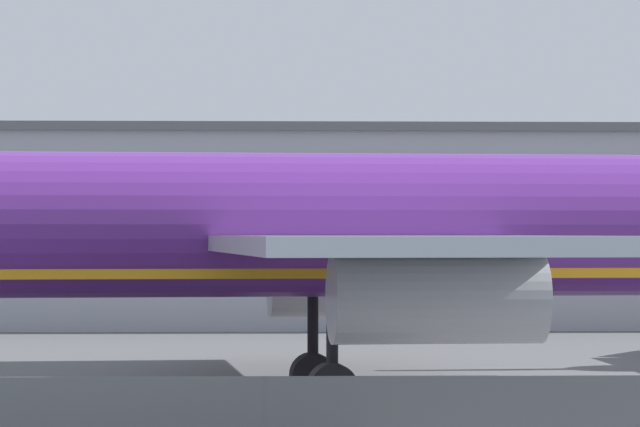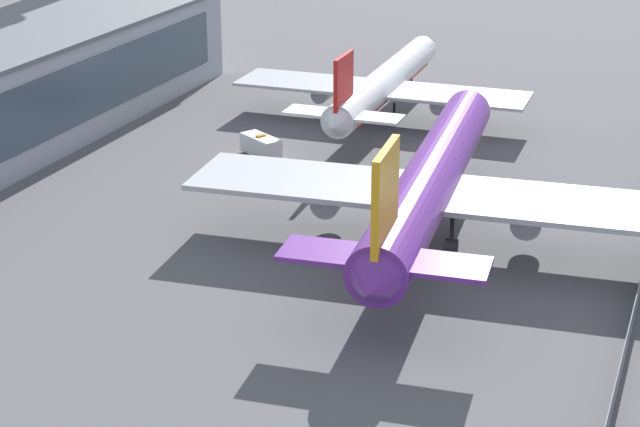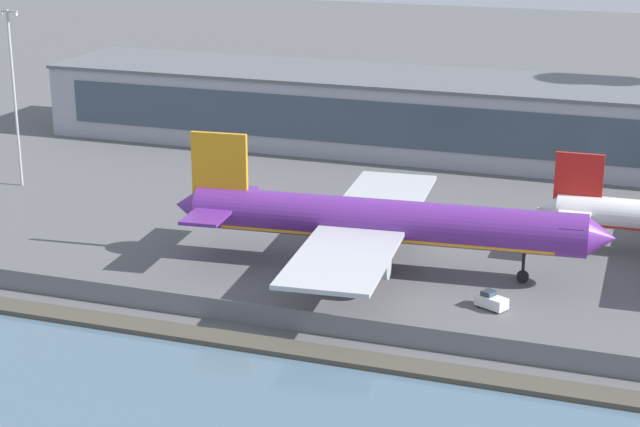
% 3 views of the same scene
% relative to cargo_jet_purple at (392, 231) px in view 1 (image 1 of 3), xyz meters
% --- Properties ---
extents(ground_plane, '(500.00, 500.00, 0.00)m').
position_rel_cargo_jet_purple_xyz_m(ground_plane, '(-4.37, -2.66, -5.54)').
color(ground_plane, '#565659').
extents(perimeter_fence, '(280.00, 0.10, 2.21)m').
position_rel_cargo_jet_purple_xyz_m(perimeter_fence, '(-4.37, -18.66, -4.44)').
color(perimeter_fence, slate).
rests_on(perimeter_fence, ground).
extents(cargo_jet_purple, '(48.82, 41.96, 14.52)m').
position_rel_cargo_jet_purple_xyz_m(cargo_jet_purple, '(0.00, 0.00, 0.00)').
color(cargo_jet_purple, '#602889').
rests_on(cargo_jet_purple, ground).
extents(terminal_building, '(118.25, 21.29, 11.76)m').
position_rel_cargo_jet_purple_xyz_m(terminal_building, '(-10.64, 53.64, 0.35)').
color(terminal_building, '#9EA3AD').
rests_on(terminal_building, ground).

